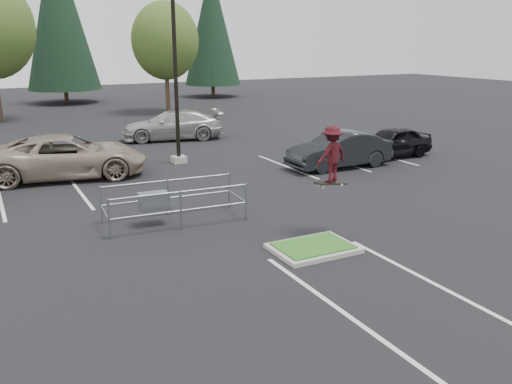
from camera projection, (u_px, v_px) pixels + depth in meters
name	position (u px, v px, depth m)	size (l,w,h in m)	color
ground	(313.00, 250.00, 14.57)	(120.00, 120.00, 0.00)	black
grass_median	(313.00, 248.00, 14.55)	(2.20, 1.60, 0.16)	#A5A099
stall_lines	(187.00, 200.00, 19.11)	(22.62, 17.60, 0.01)	silver
light_pole	(175.00, 61.00, 23.81)	(0.70, 0.60, 10.12)	#A5A099
decid_c	(165.00, 43.00, 41.29)	(5.12, 5.12, 8.38)	#38281C
conif_b	(58.00, 12.00, 47.03)	(6.38, 6.38, 14.50)	#38281C
conif_c	(212.00, 26.00, 52.68)	(5.50, 5.50, 12.50)	#38281C
cart_corral	(159.00, 200.00, 16.48)	(4.35, 1.80, 1.21)	gray
skateboarder	(332.00, 155.00, 15.33)	(1.14, 0.78, 1.75)	black
car_l_tan	(66.00, 156.00, 22.15)	(2.90, 6.30, 1.75)	gray
car_r_charc	(339.00, 150.00, 23.93)	(1.66, 4.76, 1.57)	black
car_r_black	(392.00, 142.00, 26.00)	(1.72, 4.28, 1.46)	black
car_far_silver	(173.00, 125.00, 30.75)	(2.30, 5.65, 1.64)	#ADADA8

